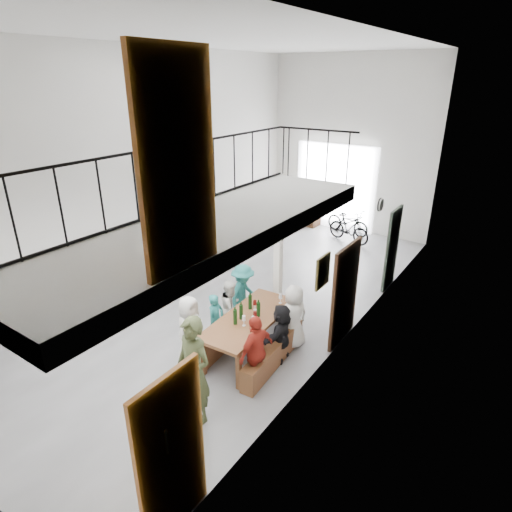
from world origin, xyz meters
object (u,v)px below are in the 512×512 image
Objects in this scene: tasting_table at (249,321)px; host_standing at (194,371)px; oak_barrel at (272,214)px; bench_inner at (224,333)px; serving_counter at (294,208)px; bicycle_near at (348,221)px; side_bench at (198,247)px.

tasting_table is 1.26× the size of host_standing.
oak_barrel reaches higher than tasting_table.
host_standing is (0.27, -1.79, 0.16)m from tasting_table.
bench_inner is 7.87m from serving_counter.
bench_inner is at bearing -66.83° from serving_counter.
host_standing is (3.90, -8.29, 0.41)m from oak_barrel.
serving_counter is at bearing 110.51° from tasting_table.
tasting_table is 1.03× the size of bench_inner.
host_standing is 1.10× the size of bicycle_near.
tasting_table reaches higher than side_bench.
bicycle_near is (-0.59, 7.30, 0.17)m from bench_inner.
tasting_table is 1.39× the size of bicycle_near.
serving_counter is 9.82m from host_standing.
host_standing is (3.51, -9.17, 0.36)m from serving_counter.
bicycle_near reaches higher than side_bench.
tasting_table is at bearing -158.26° from bicycle_near.
side_bench is at bearing 135.70° from host_standing.
serving_counter is (0.75, 4.30, 0.24)m from side_bench.
host_standing is (0.84, -1.76, 0.62)m from bench_inner.
oak_barrel is 0.58× the size of bicycle_near.
host_standing is (4.26, -4.87, 0.61)m from side_bench.
bench_inner is at bearing 120.09° from host_standing.
host_standing is at bearing -84.61° from tasting_table.
bench_inner is at bearing 179.38° from tasting_table.
oak_barrel is 0.48× the size of serving_counter.
bicycle_near is (-1.43, 9.06, -0.45)m from host_standing.
oak_barrel is (-3.06, 6.52, 0.21)m from bench_inner.
side_bench is 1.06× the size of host_standing.
oak_barrel is at bearing -110.95° from serving_counter.
serving_counter is at bearing 115.46° from host_standing.
tasting_table is 1.19× the size of side_bench.
side_bench is at bearing -96.50° from serving_counter.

